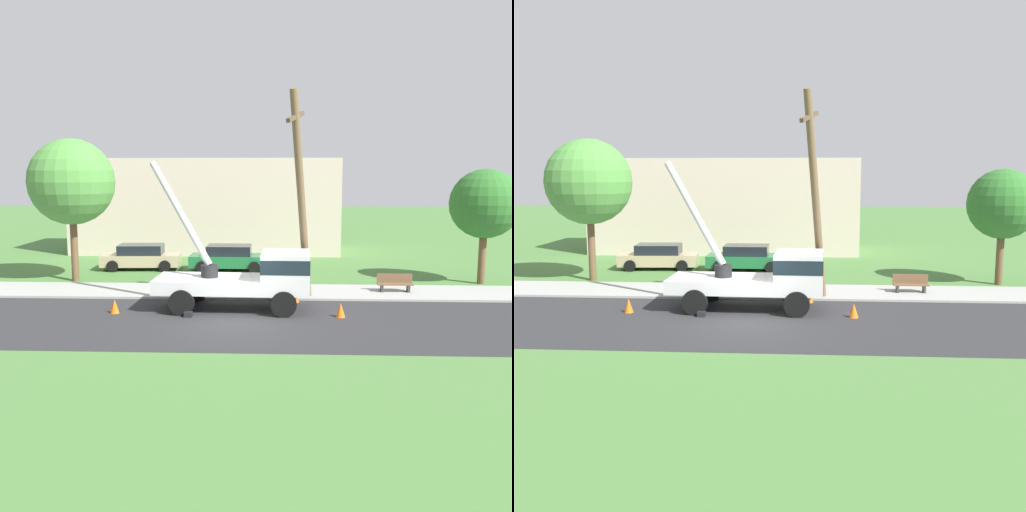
# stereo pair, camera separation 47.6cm
# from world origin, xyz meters

# --- Properties ---
(ground_plane) EXTENTS (120.00, 120.00, 0.00)m
(ground_plane) POSITION_xyz_m (0.00, 12.00, 0.00)
(ground_plane) COLOR #477538
(road_asphalt) EXTENTS (80.00, 7.45, 0.01)m
(road_asphalt) POSITION_xyz_m (0.00, 0.00, 0.00)
(road_asphalt) COLOR #2B2B2D
(road_asphalt) RESTS_ON ground
(sidewalk_strip) EXTENTS (80.00, 3.23, 0.10)m
(sidewalk_strip) POSITION_xyz_m (0.00, 5.34, 0.05)
(sidewalk_strip) COLOR #9E9E99
(sidewalk_strip) RESTS_ON ground
(utility_truck) EXTENTS (6.76, 3.21, 5.98)m
(utility_truck) POSITION_xyz_m (0.54, 2.11, 1.41)
(utility_truck) COLOR silver
(utility_truck) RESTS_ON ground
(leaning_utility_pole) EXTENTS (1.27, 2.89, 8.80)m
(leaning_utility_pole) POSITION_xyz_m (2.46, 3.31, 4.52)
(leaning_utility_pole) COLOR brown
(leaning_utility_pole) RESTS_ON ground
(traffic_cone_ahead) EXTENTS (0.36, 0.36, 0.56)m
(traffic_cone_ahead) POSITION_xyz_m (3.94, 0.93, 0.28)
(traffic_cone_ahead) COLOR orange
(traffic_cone_ahead) RESTS_ON ground
(traffic_cone_behind) EXTENTS (0.36, 0.36, 0.56)m
(traffic_cone_behind) POSITION_xyz_m (-4.89, 1.19, 0.28)
(traffic_cone_behind) COLOR orange
(traffic_cone_behind) RESTS_ON ground
(traffic_cone_curbside) EXTENTS (0.36, 0.36, 0.56)m
(traffic_cone_curbside) POSITION_xyz_m (2.26, 3.40, 0.28)
(traffic_cone_curbside) COLOR orange
(traffic_cone_curbside) RESTS_ON ground
(parked_sedan_tan) EXTENTS (4.50, 2.20, 1.42)m
(parked_sedan_tan) POSITION_xyz_m (-6.31, 11.53, 0.71)
(parked_sedan_tan) COLOR tan
(parked_sedan_tan) RESTS_ON ground
(parked_sedan_green) EXTENTS (4.41, 2.04, 1.42)m
(parked_sedan_green) POSITION_xyz_m (-1.26, 11.41, 0.71)
(parked_sedan_green) COLOR #1E6638
(parked_sedan_green) RESTS_ON ground
(park_bench) EXTENTS (1.60, 0.45, 0.90)m
(park_bench) POSITION_xyz_m (6.86, 5.40, 0.46)
(park_bench) COLOR brown
(park_bench) RESTS_ON ground
(roadside_tree_near) EXTENTS (4.29, 4.29, 7.17)m
(roadside_tree_near) POSITION_xyz_m (-8.81, 7.83, 5.01)
(roadside_tree_near) COLOR brown
(roadside_tree_near) RESTS_ON ground
(roadside_tree_far) EXTENTS (3.39, 3.39, 5.68)m
(roadside_tree_far) POSITION_xyz_m (11.61, 7.98, 3.95)
(roadside_tree_far) COLOR brown
(roadside_tree_far) RESTS_ON ground
(lowrise_building_backdrop) EXTENTS (18.00, 6.00, 6.40)m
(lowrise_building_backdrop) POSITION_xyz_m (-3.46, 19.57, 3.20)
(lowrise_building_backdrop) COLOR beige
(lowrise_building_backdrop) RESTS_ON ground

